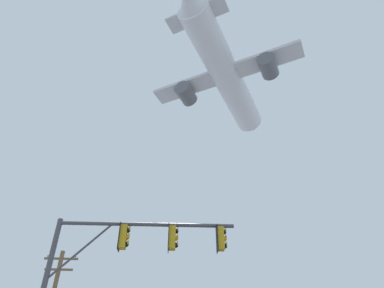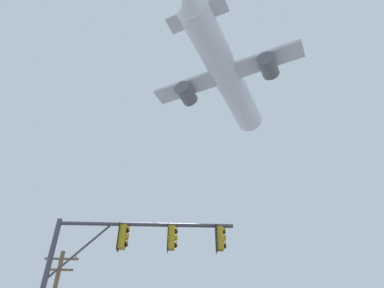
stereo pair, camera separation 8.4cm
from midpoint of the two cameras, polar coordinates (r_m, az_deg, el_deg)
The scene contains 2 objects.
signal_pole_near at distance 13.35m, azimuth -11.59°, elevation -18.36°, with size 6.94×0.51×6.51m.
airplane at distance 47.44m, azimuth 5.76°, elevation 11.54°, with size 19.63×25.43×7.42m.
Camera 1 is at (-1.18, -4.14, 1.11)m, focal length 31.33 mm.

